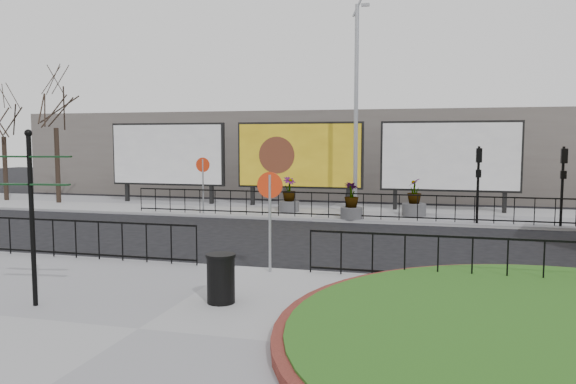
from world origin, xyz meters
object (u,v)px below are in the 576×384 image
(fingerpost_sign, at_px, (31,200))
(planter_a, at_px, (289,197))
(planter_b, at_px, (351,204))
(lamp_post, at_px, (356,106))
(planter_c, at_px, (414,202))
(litter_bin, at_px, (221,278))
(billboard_mid, at_px, (299,156))

(fingerpost_sign, xyz_separation_m, planter_a, (1.16, 15.29, -1.44))
(planter_a, distance_m, planter_b, 3.47)
(lamp_post, bearing_deg, planter_c, -0.00)
(planter_a, bearing_deg, planter_c, 0.00)
(lamp_post, xyz_separation_m, litter_bin, (-0.70, -14.18, -4.21))
(lamp_post, xyz_separation_m, planter_a, (-3.01, -0.00, -4.06))
(billboard_mid, distance_m, planter_b, 5.07)
(billboard_mid, height_order, fingerpost_sign, billboard_mid)
(billboard_mid, relative_size, lamp_post, 0.67)
(litter_bin, bearing_deg, planter_c, 77.16)
(planter_a, height_order, planter_c, planter_c)
(lamp_post, height_order, litter_bin, lamp_post)
(billboard_mid, xyz_separation_m, planter_c, (5.54, -1.97, -1.88))
(planter_a, bearing_deg, planter_b, -27.47)
(billboard_mid, height_order, planter_a, billboard_mid)
(lamp_post, height_order, planter_b, lamp_post)
(fingerpost_sign, xyz_separation_m, litter_bin, (3.46, 1.11, -1.58))
(planter_a, bearing_deg, lamp_post, 0.00)
(litter_bin, height_order, planter_c, planter_c)
(litter_bin, xyz_separation_m, planter_c, (3.23, 14.18, 0.10))
(planter_c, bearing_deg, litter_bin, -102.84)
(billboard_mid, distance_m, planter_a, 2.69)
(billboard_mid, relative_size, litter_bin, 6.27)
(fingerpost_sign, xyz_separation_m, planter_b, (4.24, 13.69, -1.47))
(billboard_mid, bearing_deg, planter_c, -19.59)
(litter_bin, bearing_deg, planter_a, 99.24)
(planter_a, xyz_separation_m, planter_c, (5.54, 0.00, -0.05))
(lamp_post, relative_size, fingerpost_sign, 2.68)
(planter_a, height_order, planter_b, planter_a)
(billboard_mid, distance_m, fingerpost_sign, 17.31)
(billboard_mid, xyz_separation_m, fingerpost_sign, (-1.16, -17.26, -0.40))
(planter_a, xyz_separation_m, planter_b, (3.08, -1.60, -0.03))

